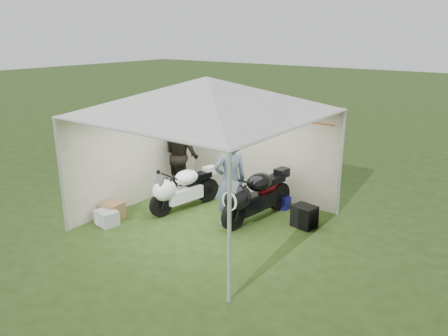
{
  "coord_description": "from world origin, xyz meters",
  "views": [
    {
      "loc": [
        5.25,
        -6.5,
        3.82
      ],
      "look_at": [
        0.16,
        0.35,
        1.13
      ],
      "focal_mm": 35.0,
      "sensor_mm": 36.0,
      "label": 1
    }
  ],
  "objects_px": {
    "canopy_tent": "(207,99)",
    "crate_1": "(113,211)",
    "motorcycle_black": "(254,195)",
    "person_dark_jacket": "(182,155)",
    "equipment_box": "(304,216)",
    "crate_0": "(107,218)",
    "crate_2": "(105,220)",
    "paddock_stand": "(281,202)",
    "motorcycle_white": "(182,188)",
    "person_blue_jacket": "(230,181)"
  },
  "relations": [
    {
      "from": "motorcycle_black",
      "to": "crate_1",
      "type": "distance_m",
      "value": 3.02
    },
    {
      "from": "paddock_stand",
      "to": "equipment_box",
      "type": "relative_size",
      "value": 0.84
    },
    {
      "from": "person_blue_jacket",
      "to": "crate_0",
      "type": "distance_m",
      "value": 2.66
    },
    {
      "from": "motorcycle_white",
      "to": "crate_0",
      "type": "bearing_deg",
      "value": -105.71
    },
    {
      "from": "canopy_tent",
      "to": "equipment_box",
      "type": "xyz_separation_m",
      "value": [
        1.7,
        0.98,
        -2.35
      ]
    },
    {
      "from": "motorcycle_black",
      "to": "crate_0",
      "type": "height_order",
      "value": "motorcycle_black"
    },
    {
      "from": "canopy_tent",
      "to": "equipment_box",
      "type": "height_order",
      "value": "canopy_tent"
    },
    {
      "from": "motorcycle_black",
      "to": "equipment_box",
      "type": "xyz_separation_m",
      "value": [
        0.99,
        0.36,
        -0.35
      ]
    },
    {
      "from": "canopy_tent",
      "to": "crate_2",
      "type": "bearing_deg",
      "value": -139.28
    },
    {
      "from": "person_dark_jacket",
      "to": "equipment_box",
      "type": "xyz_separation_m",
      "value": [
        3.3,
        -0.0,
        -0.75
      ]
    },
    {
      "from": "canopy_tent",
      "to": "motorcycle_white",
      "type": "bearing_deg",
      "value": 169.9
    },
    {
      "from": "crate_0",
      "to": "crate_2",
      "type": "bearing_deg",
      "value": -92.19
    },
    {
      "from": "motorcycle_black",
      "to": "crate_2",
      "type": "distance_m",
      "value": 3.11
    },
    {
      "from": "person_blue_jacket",
      "to": "equipment_box",
      "type": "distance_m",
      "value": 1.67
    },
    {
      "from": "motorcycle_white",
      "to": "person_dark_jacket",
      "type": "height_order",
      "value": "person_dark_jacket"
    },
    {
      "from": "person_dark_jacket",
      "to": "crate_0",
      "type": "height_order",
      "value": "person_dark_jacket"
    },
    {
      "from": "motorcycle_black",
      "to": "person_blue_jacket",
      "type": "bearing_deg",
      "value": -117.66
    },
    {
      "from": "crate_2",
      "to": "person_blue_jacket",
      "type": "bearing_deg",
      "value": 37.84
    },
    {
      "from": "motorcycle_white",
      "to": "person_blue_jacket",
      "type": "bearing_deg",
      "value": 11.32
    },
    {
      "from": "paddock_stand",
      "to": "crate_2",
      "type": "height_order",
      "value": "paddock_stand"
    },
    {
      "from": "canopy_tent",
      "to": "motorcycle_black",
      "type": "relative_size",
      "value": 2.69
    },
    {
      "from": "equipment_box",
      "to": "paddock_stand",
      "type": "bearing_deg",
      "value": 145.93
    },
    {
      "from": "paddock_stand",
      "to": "crate_1",
      "type": "height_order",
      "value": "crate_1"
    },
    {
      "from": "paddock_stand",
      "to": "motorcycle_white",
      "type": "bearing_deg",
      "value": -140.7
    },
    {
      "from": "motorcycle_white",
      "to": "crate_0",
      "type": "relative_size",
      "value": 4.14
    },
    {
      "from": "person_blue_jacket",
      "to": "crate_0",
      "type": "bearing_deg",
      "value": -18.78
    },
    {
      "from": "canopy_tent",
      "to": "crate_1",
      "type": "relative_size",
      "value": 14.24
    },
    {
      "from": "motorcycle_white",
      "to": "motorcycle_black",
      "type": "relative_size",
      "value": 0.89
    },
    {
      "from": "crate_0",
      "to": "canopy_tent",
      "type": "bearing_deg",
      "value": 39.89
    },
    {
      "from": "person_blue_jacket",
      "to": "crate_2",
      "type": "xyz_separation_m",
      "value": [
        -2.03,
        -1.58,
        -0.83
      ]
    },
    {
      "from": "canopy_tent",
      "to": "person_dark_jacket",
      "type": "relative_size",
      "value": 2.91
    },
    {
      "from": "equipment_box",
      "to": "person_dark_jacket",
      "type": "bearing_deg",
      "value": 179.92
    },
    {
      "from": "canopy_tent",
      "to": "crate_0",
      "type": "relative_size",
      "value": 12.58
    },
    {
      "from": "motorcycle_white",
      "to": "person_dark_jacket",
      "type": "relative_size",
      "value": 0.96
    },
    {
      "from": "canopy_tent",
      "to": "crate_1",
      "type": "height_order",
      "value": "canopy_tent"
    },
    {
      "from": "person_blue_jacket",
      "to": "crate_1",
      "type": "bearing_deg",
      "value": -25.65
    },
    {
      "from": "crate_1",
      "to": "person_dark_jacket",
      "type": "bearing_deg",
      "value": 85.96
    },
    {
      "from": "motorcycle_black",
      "to": "crate_1",
      "type": "height_order",
      "value": "motorcycle_black"
    },
    {
      "from": "equipment_box",
      "to": "crate_2",
      "type": "xyz_separation_m",
      "value": [
        -3.31,
        -2.37,
        -0.12
      ]
    },
    {
      "from": "crate_1",
      "to": "person_blue_jacket",
      "type": "bearing_deg",
      "value": 30.25
    },
    {
      "from": "person_dark_jacket",
      "to": "canopy_tent",
      "type": "bearing_deg",
      "value": 165.18
    },
    {
      "from": "motorcycle_black",
      "to": "equipment_box",
      "type": "relative_size",
      "value": 4.65
    },
    {
      "from": "motorcycle_white",
      "to": "person_blue_jacket",
      "type": "distance_m",
      "value": 1.37
    },
    {
      "from": "paddock_stand",
      "to": "crate_0",
      "type": "xyz_separation_m",
      "value": [
        -2.45,
        -2.91,
        0.01
      ]
    },
    {
      "from": "canopy_tent",
      "to": "motorcycle_black",
      "type": "xyz_separation_m",
      "value": [
        0.72,
        0.62,
        -2.0
      ]
    },
    {
      "from": "equipment_box",
      "to": "crate_0",
      "type": "xyz_separation_m",
      "value": [
        -3.31,
        -2.33,
        -0.08
      ]
    },
    {
      "from": "canopy_tent",
      "to": "equipment_box",
      "type": "bearing_deg",
      "value": 29.99
    },
    {
      "from": "motorcycle_black",
      "to": "motorcycle_white",
      "type": "bearing_deg",
      "value": -156.82
    },
    {
      "from": "motorcycle_black",
      "to": "crate_2",
      "type": "relative_size",
      "value": 7.12
    },
    {
      "from": "equipment_box",
      "to": "crate_2",
      "type": "distance_m",
      "value": 4.08
    }
  ]
}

